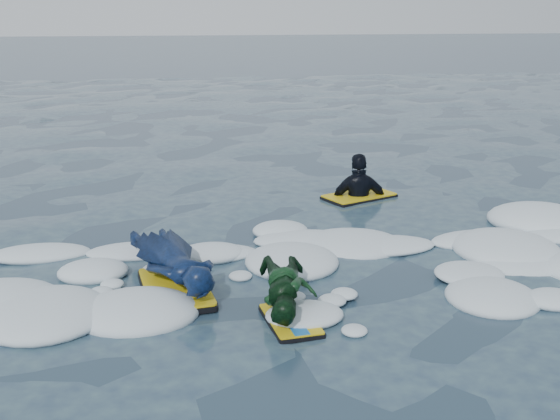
{
  "coord_description": "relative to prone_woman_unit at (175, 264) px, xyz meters",
  "views": [
    {
      "loc": [
        -1.38,
        -5.87,
        2.65
      ],
      "look_at": [
        -0.24,
        1.6,
        0.44
      ],
      "focal_mm": 45.0,
      "sensor_mm": 36.0,
      "label": 1
    }
  ],
  "objects": [
    {
      "name": "waiting_rider_unit",
      "position": [
        2.6,
        2.79,
        -0.31
      ],
      "size": [
        1.15,
        0.92,
        1.51
      ],
      "rotation": [
        0.0,
        0.0,
        0.43
      ],
      "color": "black",
      "rests_on": "ground"
    },
    {
      "name": "ground",
      "position": [
        1.43,
        -0.64,
        -0.22
      ],
      "size": [
        120.0,
        120.0,
        0.0
      ],
      "primitive_type": "plane",
      "color": "#1C2B43",
      "rests_on": "ground"
    },
    {
      "name": "prone_child_unit",
      "position": [
        0.98,
        -0.86,
        -0.01
      ],
      "size": [
        0.71,
        1.17,
        0.43
      ],
      "rotation": [
        0.0,
        0.0,
        1.69
      ],
      "color": "black",
      "rests_on": "ground"
    },
    {
      "name": "foam_band",
      "position": [
        1.43,
        0.4,
        -0.22
      ],
      "size": [
        12.0,
        3.1,
        0.3
      ],
      "primitive_type": null,
      "color": "silver",
      "rests_on": "ground"
    },
    {
      "name": "prone_woman_unit",
      "position": [
        0.0,
        0.0,
        0.0
      ],
      "size": [
        1.11,
        1.78,
        0.44
      ],
      "rotation": [
        0.0,
        0.0,
        1.72
      ],
      "color": "black",
      "rests_on": "ground"
    }
  ]
}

